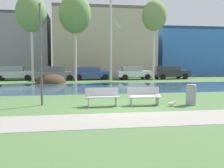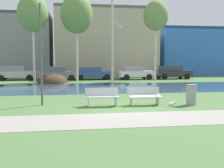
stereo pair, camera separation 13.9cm
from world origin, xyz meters
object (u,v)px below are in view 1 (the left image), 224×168
parked_hatch_third_blue (90,73)px  parked_van_nearest_silver (14,73)px  bench_left (102,96)px  streetlamp (40,33)px  seagull (172,104)px  parked_wagon_fourth_white (133,73)px  trash_bin (191,94)px  parked_sedan_second_grey (55,73)px  bench_right (144,95)px  parked_suv_fifth_dark (170,72)px

parked_hatch_third_blue → parked_van_nearest_silver: bearing=177.2°
bench_left → streetlamp: bearing=166.0°
seagull → parked_wagon_fourth_white: bearing=82.5°
bench_left → trash_bin: bearing=-3.8°
parked_sedan_second_grey → parked_hatch_third_blue: parked_sedan_second_grey is taller
trash_bin → parked_sedan_second_grey: bearing=114.1°
trash_bin → seagull: bearing=-166.6°
bench_right → parked_sedan_second_grey: 17.61m
bench_left → parked_hatch_third_blue: parked_hatch_third_blue is taller
bench_left → trash_bin: 4.36m
seagull → parked_sedan_second_grey: (-6.56, 17.32, 0.67)m
trash_bin → parked_van_nearest_silver: size_ratio=0.22×
streetlamp → parked_sedan_second_grey: size_ratio=1.16×
bench_right → parked_hatch_third_blue: 17.21m
parked_van_nearest_silver → parked_sedan_second_grey: parked_van_nearest_silver is taller
seagull → parked_suv_fifth_dark: bearing=68.7°
bench_right → seagull: 1.37m
parked_sedan_second_grey → parked_van_nearest_silver: bearing=170.1°
parked_van_nearest_silver → parked_sedan_second_grey: bearing=-9.9°
streetlamp → trash_bin: bearing=-7.9°
trash_bin → parked_hatch_third_blue: 17.83m
trash_bin → seagull: (-1.07, -0.26, -0.39)m
streetlamp → parked_van_nearest_silver: bearing=106.5°
bench_right → bench_left: bearing=180.0°
bench_left → parked_van_nearest_silver: parked_van_nearest_silver is taller
streetlamp → parked_sedan_second_grey: bearing=91.5°
parked_wagon_fourth_white → bench_left: bearing=-108.3°
bench_left → parked_suv_fifth_dark: size_ratio=0.36×
bench_left → seagull: bench_left is taller
parked_suv_fifth_dark → parked_sedan_second_grey: bearing=-179.0°
trash_bin → bench_left: bearing=176.2°
parked_sedan_second_grey → parked_wagon_fourth_white: parked_sedan_second_grey is taller
parked_sedan_second_grey → parked_wagon_fourth_white: (8.84, 0.02, -0.02)m
seagull → parked_hatch_third_blue: 17.90m
bench_left → parked_hatch_third_blue: 17.16m
parked_suv_fifth_dark → trash_bin: bearing=-108.5°
trash_bin → parked_van_nearest_silver: 21.62m
parked_hatch_third_blue → parked_suv_fifth_dark: parked_suv_fifth_dark is taller
bench_left → parked_sedan_second_grey: (-3.28, 16.77, 0.33)m
streetlamp → parked_sedan_second_grey: (-0.42, 16.06, -2.67)m
parked_van_nearest_silver → parked_wagon_fourth_white: 13.43m
parked_hatch_third_blue → parked_suv_fifth_dark: 9.51m
streetlamp → parked_wagon_fourth_white: streetlamp is taller
parked_van_nearest_silver → parked_hatch_third_blue: size_ratio=0.97×
bench_right → parked_suv_fifth_dark: (8.06, 17.00, 0.33)m
seagull → parked_van_nearest_silver: bearing=121.5°
parked_suv_fifth_dark → parked_van_nearest_silver: bearing=178.2°
seagull → parked_van_nearest_silver: parked_van_nearest_silver is taller
seagull → parked_wagon_fourth_white: parked_wagon_fourth_white is taller
bench_left → bench_right: (2.06, 0.00, 0.00)m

